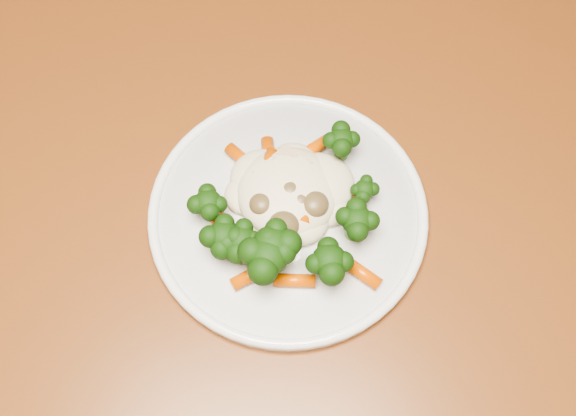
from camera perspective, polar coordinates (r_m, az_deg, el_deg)
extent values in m
plane|color=brown|center=(1.39, 2.15, -12.72)|extent=(3.00, 3.00, 0.00)
cube|color=brown|center=(0.67, 2.77, -4.47)|extent=(1.36, 1.12, 0.04)
cube|color=brown|center=(1.29, -16.64, 9.69)|extent=(0.08, 0.08, 0.71)
cylinder|color=white|center=(0.66, 0.00, -0.54)|extent=(0.26, 0.26, 0.01)
ellipsoid|color=beige|center=(0.65, 0.00, 1.66)|extent=(0.11, 0.10, 0.04)
ellipsoid|color=black|center=(0.63, -3.71, -2.98)|extent=(0.04, 0.04, 0.04)
ellipsoid|color=black|center=(0.61, -1.57, -4.35)|extent=(0.06, 0.06, 0.05)
ellipsoid|color=black|center=(0.62, 3.22, -4.58)|extent=(0.05, 0.05, 0.04)
ellipsoid|color=black|center=(0.64, 5.41, -1.42)|extent=(0.04, 0.04, 0.04)
ellipsoid|color=black|center=(0.66, 6.01, 1.18)|extent=(0.03, 0.03, 0.03)
ellipsoid|color=black|center=(0.67, 4.18, 4.93)|extent=(0.04, 0.04, 0.04)
ellipsoid|color=black|center=(0.65, -6.26, 0.01)|extent=(0.04, 0.04, 0.04)
ellipsoid|color=black|center=(0.63, -5.06, -2.64)|extent=(0.04, 0.04, 0.04)
ellipsoid|color=black|center=(0.62, -1.25, -3.44)|extent=(0.05, 0.05, 0.05)
cylinder|color=#ED5F05|center=(0.68, -3.20, 3.54)|extent=(0.05, 0.04, 0.01)
cylinder|color=#ED5F05|center=(0.68, 1.67, 4.49)|extent=(0.04, 0.04, 0.01)
cylinder|color=#ED5F05|center=(0.67, 4.05, 1.53)|extent=(0.04, 0.02, 0.01)
cylinder|color=#ED5F05|center=(0.65, -5.54, -1.34)|extent=(0.02, 0.04, 0.01)
cylinder|color=#ED5F05|center=(0.63, -2.72, -5.22)|extent=(0.04, 0.03, 0.01)
cylinder|color=#ED5F05|center=(0.63, 0.51, -5.76)|extent=(0.04, 0.01, 0.01)
cylinder|color=#ED5F05|center=(0.63, 5.83, -5.12)|extent=(0.04, 0.03, 0.01)
cylinder|color=#ED5F05|center=(0.65, 1.63, 0.60)|extent=(0.02, 0.05, 0.01)
cylinder|color=#ED5F05|center=(0.66, -1.80, 3.12)|extent=(0.02, 0.04, 0.01)
cylinder|color=#ED5F05|center=(0.68, -1.53, 3.70)|extent=(0.02, 0.05, 0.01)
ellipsoid|color=brown|center=(0.64, 0.91, 0.60)|extent=(0.02, 0.02, 0.02)
ellipsoid|color=brown|center=(0.64, 2.06, 0.30)|extent=(0.03, 0.03, 0.02)
ellipsoid|color=brown|center=(0.64, -2.06, 0.31)|extent=(0.02, 0.02, 0.02)
ellipsoid|color=brown|center=(0.63, -0.34, -1.34)|extent=(0.03, 0.03, 0.02)
ellipsoid|color=brown|center=(0.65, 0.14, 1.32)|extent=(0.03, 0.03, 0.02)
cube|color=tan|center=(0.66, -0.36, 3.76)|extent=(0.03, 0.03, 0.01)
cube|color=tan|center=(0.66, 1.13, 3.52)|extent=(0.02, 0.02, 0.01)
cube|color=tan|center=(0.66, -1.87, 2.94)|extent=(0.02, 0.02, 0.01)
cube|color=tan|center=(0.66, -0.50, 3.16)|extent=(0.02, 0.02, 0.01)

